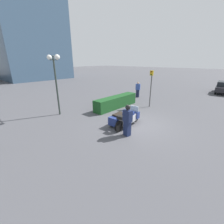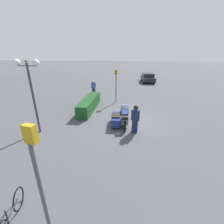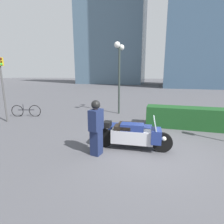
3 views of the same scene
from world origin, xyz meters
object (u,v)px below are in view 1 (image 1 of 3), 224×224
Objects in this scene: pedestrian_bystander at (138,90)px; twin_lamp_post at (55,70)px; police_motorcycle at (124,118)px; hedge_bush_curbside at (116,102)px; traffic_light_near at (151,83)px; officer_rider at (127,120)px.

twin_lamp_post is at bearing 149.14° from pedestrian_bystander.
pedestrian_bystander is (7.04, 3.54, 0.37)m from police_motorcycle.
twin_lamp_post is (-4.22, 2.04, 2.76)m from hedge_bush_curbside.
hedge_bush_curbside is at bearing 44.32° from police_motorcycle.
officer_rider is at bearing 22.70° from traffic_light_near.
officer_rider is 6.30m from twin_lamp_post.
hedge_bush_curbside is at bearing -25.74° from twin_lamp_post.
police_motorcycle is at bearing 14.85° from traffic_light_near.
officer_rider is 0.56× the size of traffic_light_near.
pedestrian_bystander is at bearing -125.68° from traffic_light_near.
traffic_light_near is 3.91m from pedestrian_bystander.
police_motorcycle is at bearing -126.69° from officer_rider.
pedestrian_bystander reaches higher than police_motorcycle.
hedge_bush_curbside is 1.08× the size of twin_lamp_post.
hedge_bush_curbside is 1.48× the size of traffic_light_near.
police_motorcycle is 0.57× the size of hedge_bush_curbside.
pedestrian_bystander is at bearing 9.32° from hedge_bush_curbside.
traffic_light_near is (5.62, 1.73, 1.14)m from officer_rider.
police_motorcycle is 1.56× the size of pedestrian_bystander.
officer_rider is 5.99m from traffic_light_near.
hedge_bush_curbside is at bearing -123.45° from officer_rider.
hedge_bush_curbside is (2.50, 2.80, 0.02)m from police_motorcycle.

